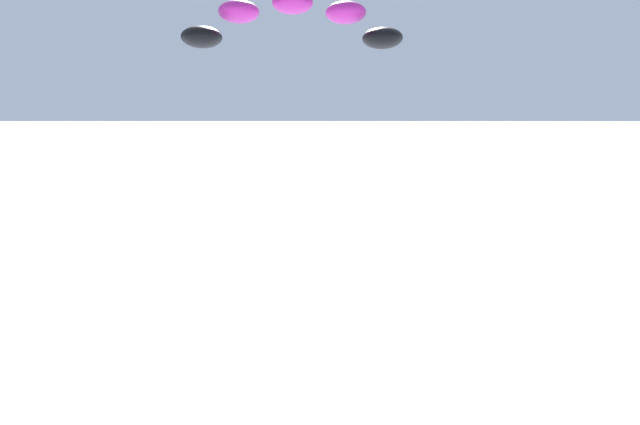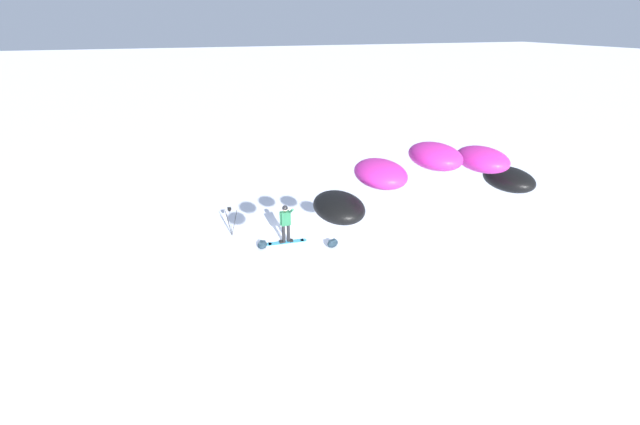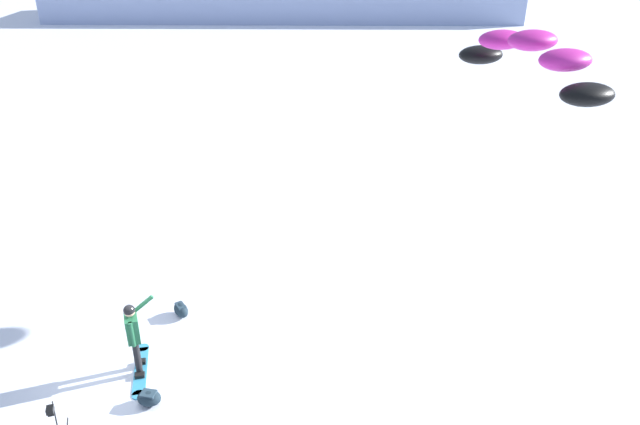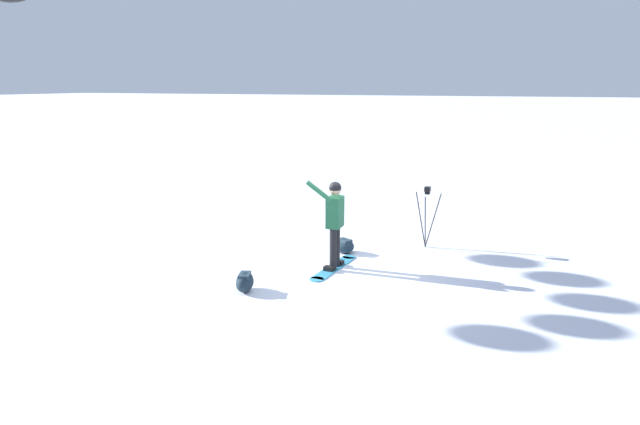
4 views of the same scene
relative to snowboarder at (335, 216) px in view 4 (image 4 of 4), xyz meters
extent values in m
plane|color=white|center=(-0.06, 0.10, -1.07)|extent=(300.00, 300.00, 0.00)
cylinder|color=black|center=(-0.01, 0.11, -0.64)|extent=(0.14, 0.14, 0.84)
cylinder|color=black|center=(0.00, -0.11, -0.64)|extent=(0.14, 0.14, 0.84)
cube|color=#1E5938|center=(-0.01, 0.00, 0.08)|extent=(0.28, 0.41, 0.60)
sphere|color=tan|center=(-0.01, 0.00, 0.52)|extent=(0.23, 0.23, 0.23)
sphere|color=black|center=(-0.01, 0.00, 0.55)|extent=(0.24, 0.24, 0.24)
cylinder|color=#1E5938|center=(0.23, 0.19, 0.49)|extent=(0.55, 0.12, 0.42)
cylinder|color=#1E5938|center=(-0.02, -0.20, 0.08)|extent=(0.09, 0.09, 0.60)
cube|color=teal|center=(0.01, -0.01, -1.06)|extent=(0.39, 1.54, 0.02)
cylinder|color=teal|center=(0.07, 0.75, -1.06)|extent=(0.27, 0.27, 0.02)
cylinder|color=teal|center=(-0.05, -0.77, -1.06)|extent=(0.27, 0.27, 0.02)
cube|color=black|center=(0.03, 0.21, -1.01)|extent=(0.21, 0.16, 0.08)
cube|color=black|center=(-0.01, -0.23, -1.01)|extent=(0.21, 0.16, 0.08)
ellipsoid|color=#192833|center=(1.03, 1.75, -0.89)|extent=(0.45, 0.58, 0.34)
cube|color=#263A47|center=(1.03, 1.75, -0.77)|extent=(0.27, 0.35, 0.08)
cylinder|color=#262628|center=(-1.38, -1.99, -0.47)|extent=(0.04, 0.35, 1.21)
cylinder|color=#262628|center=(-1.50, -2.24, -0.47)|extent=(0.30, 0.21, 1.21)
cylinder|color=#262628|center=(-1.23, -2.23, -0.47)|extent=(0.31, 0.20, 1.21)
cube|color=black|center=(-1.37, -2.15, 0.16)|extent=(0.10, 0.10, 0.06)
cube|color=black|center=(-1.37, -2.15, 0.24)|extent=(0.12, 0.16, 0.10)
ellipsoid|color=#192833|center=(0.18, -1.08, -0.91)|extent=(0.61, 0.56, 0.30)
cube|color=#263A47|center=(0.18, -1.08, -0.81)|extent=(0.37, 0.34, 0.08)
camera|label=1|loc=(-3.80, 0.11, 3.36)|focal=33.69mm
camera|label=2|loc=(15.22, -3.52, 7.61)|focal=23.09mm
camera|label=3|loc=(1.03, -10.76, 7.98)|focal=33.51mm
camera|label=4|loc=(-3.65, 9.95, 2.51)|focal=31.69mm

